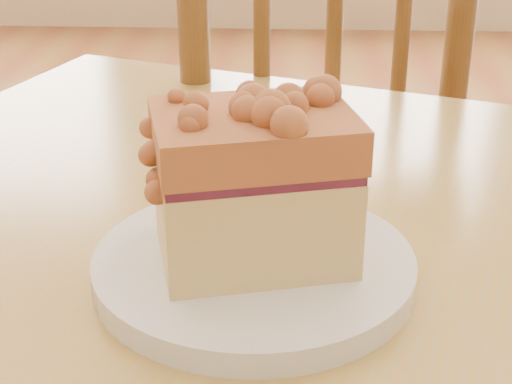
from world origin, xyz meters
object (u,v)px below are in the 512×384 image
cafe_chair_main (289,189)px  plate (254,267)px  cafe_table_main (447,381)px  cake_slice (251,179)px

cafe_chair_main → plate: size_ratio=4.47×
cafe_table_main → cake_slice: size_ratio=8.97×
plate → cafe_chair_main: bearing=88.2°
cafe_chair_main → cake_slice: 0.75m
cafe_chair_main → plate: (-0.02, -0.67, 0.25)m
plate → cake_slice: 0.07m
plate → cake_slice: bearing=-143.8°
cafe_table_main → cake_slice: cake_slice is taller
cafe_chair_main → cake_slice: (-0.02, -0.67, 0.32)m
cafe_table_main → cake_slice: 0.24m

